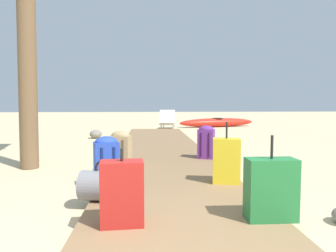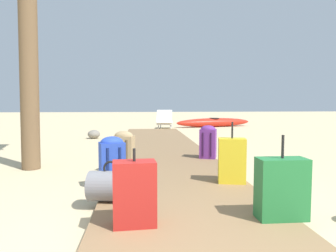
% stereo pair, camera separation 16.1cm
% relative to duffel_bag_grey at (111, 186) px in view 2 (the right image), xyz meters
% --- Properties ---
extents(ground_plane, '(60.00, 60.00, 0.00)m').
position_rel_duffel_bag_grey_xyz_m(ground_plane, '(0.78, 2.55, -0.24)').
color(ground_plane, '#D1BA8C').
extents(boardwalk, '(1.83, 10.65, 0.08)m').
position_rel_duffel_bag_grey_xyz_m(boardwalk, '(0.78, 3.61, -0.20)').
color(boardwalk, olive).
rests_on(boardwalk, ground).
extents(duffel_bag_grey, '(0.51, 0.39, 0.43)m').
position_rel_duffel_bag_grey_xyz_m(duffel_bag_grey, '(0.00, 0.00, 0.00)').
color(duffel_bag_grey, slate).
rests_on(duffel_bag_grey, boardwalk).
extents(backpack_blue, '(0.36, 0.32, 0.60)m').
position_rel_duffel_bag_grey_xyz_m(backpack_blue, '(-0.06, 0.77, 0.15)').
color(backpack_blue, '#2847B7').
rests_on(backpack_blue, boardwalk).
extents(suitcase_red, '(0.37, 0.25, 0.65)m').
position_rel_duffel_bag_grey_xyz_m(suitcase_red, '(0.26, -0.68, 0.11)').
color(suitcase_red, red).
rests_on(suitcase_red, boardwalk).
extents(suitcase_green, '(0.43, 0.22, 0.75)m').
position_rel_duffel_bag_grey_xyz_m(suitcase_green, '(1.55, -0.64, 0.11)').
color(suitcase_green, '#237538').
rests_on(suitcase_green, boardwalk).
extents(backpack_purple, '(0.36, 0.33, 0.61)m').
position_rel_duffel_bag_grey_xyz_m(backpack_purple, '(1.55, 2.43, 0.16)').
color(backpack_purple, '#6B2D84').
rests_on(backpack_purple, boardwalk).
extents(backpack_tan, '(0.36, 0.28, 0.58)m').
position_rel_duffel_bag_grey_xyz_m(backpack_tan, '(0.05, 1.67, 0.15)').
color(backpack_tan, tan).
rests_on(backpack_tan, boardwalk).
extents(suitcase_yellow, '(0.38, 0.29, 0.78)m').
position_rel_duffel_bag_grey_xyz_m(suitcase_yellow, '(1.48, 0.64, 0.13)').
color(suitcase_yellow, gold).
rests_on(suitcase_yellow, boardwalk).
extents(lounge_chair, '(0.81, 1.59, 0.80)m').
position_rel_duffel_bag_grey_xyz_m(lounge_chair, '(1.32, 9.61, 0.09)').
color(lounge_chair, white).
rests_on(lounge_chair, ground).
extents(kayak, '(3.67, 1.57, 0.40)m').
position_rel_duffel_bag_grey_xyz_m(kayak, '(3.62, 10.75, -0.04)').
color(kayak, red).
rests_on(kayak, ground).
extents(rock_left_near, '(0.47, 0.49, 0.26)m').
position_rel_duffel_bag_grey_xyz_m(rock_left_near, '(-1.11, 6.53, -0.11)').
color(rock_left_near, gray).
rests_on(rock_left_near, ground).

